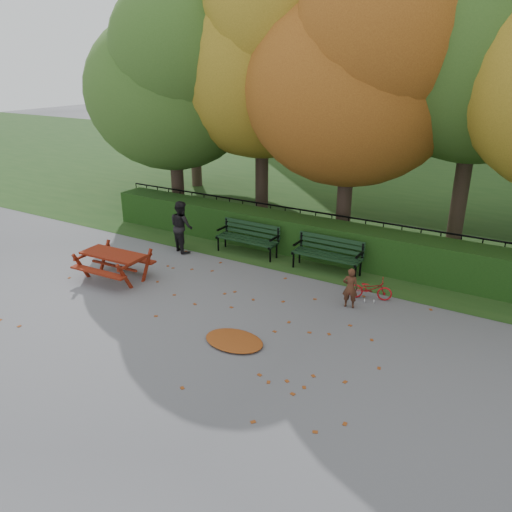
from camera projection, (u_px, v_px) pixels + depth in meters
The scene contains 18 objects.
ground at pixel (210, 319), 10.53m from camera, with size 90.00×90.00×0.00m, color slate.
grass_strip at pixel (398, 185), 21.71m from camera, with size 90.00×90.00×0.00m, color #1D3E15.
building_left at pixel (326, 20), 32.83m from camera, with size 10.00×7.00×15.00m, color tan.
hedge at pixel (303, 236), 13.94m from camera, with size 13.00×0.90×1.00m, color black.
iron_fence at pixel (315, 227), 14.57m from camera, with size 14.00×0.04×1.02m.
tree_a at pixel (175, 79), 15.79m from camera, with size 5.88×5.60×7.48m.
tree_b at pixel (268, 49), 15.10m from camera, with size 6.72×6.40×8.79m.
tree_c at pixel (362, 71), 13.12m from camera, with size 6.30×6.00×8.00m.
tree_d at pixel (502, 21), 12.26m from camera, with size 7.14×6.80×9.58m.
tree_f at pixel (194, 43), 19.21m from camera, with size 6.93×6.60×9.19m.
bench_left at pixel (249, 236), 13.91m from camera, with size 1.80×0.57×0.88m.
bench_right at pixel (328, 252), 12.77m from camera, with size 1.80×0.57×0.88m.
picnic_table at pixel (113, 259), 12.25m from camera, with size 1.67×1.37×0.78m.
leaf_pile at pixel (234, 340), 9.64m from camera, with size 1.21×0.84×0.08m, color brown.
leaf_scatter at pixel (218, 313), 10.77m from camera, with size 9.00×5.70×0.01m, color brown, non-canonical shape.
child at pixel (350, 288), 10.89m from camera, with size 0.34×0.22×0.92m, color #462516.
adult at pixel (182, 226), 14.02m from camera, with size 0.71×0.56×1.47m, color black.
bicycle at pixel (370, 289), 11.32m from camera, with size 0.34×0.98×0.51m, color #AB0F15.
Camera 1 is at (5.61, -7.49, 5.11)m, focal length 35.00 mm.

